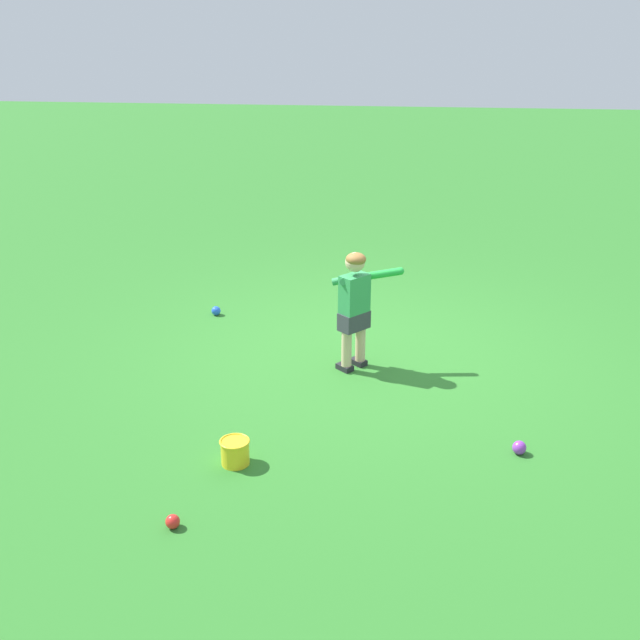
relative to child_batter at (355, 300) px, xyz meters
The scene contains 7 objects.
ground_plane 0.74m from the child_batter, ahead, with size 40.00×40.00×0.00m, color #2D7528.
child_batter is the anchor object (origin of this frame).
play_ball_center_lawn 2.65m from the child_batter, 158.55° to the left, with size 0.09×0.09×0.09m, color red.
play_ball_midfield 1.98m from the child_batter, 54.80° to the left, with size 0.10×0.10×0.10m, color blue.
play_ball_near_batter 1.31m from the child_batter, ahead, with size 0.10×0.10×0.10m, color red.
play_ball_far_left 1.92m from the child_batter, 134.90° to the right, with size 0.10×0.10×0.10m, color purple.
toy_bucket 1.88m from the child_batter, 156.55° to the left, with size 0.22×0.22×0.19m.
Camera 1 is at (-6.44, -0.37, 2.96)m, focal length 42.19 mm.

